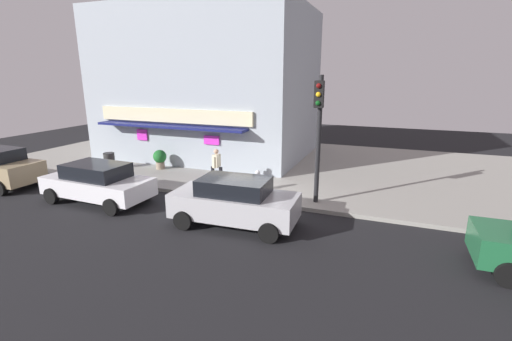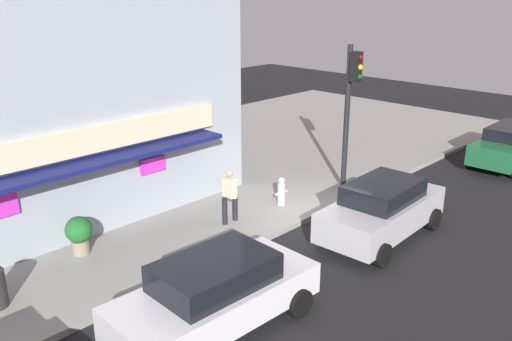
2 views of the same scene
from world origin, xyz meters
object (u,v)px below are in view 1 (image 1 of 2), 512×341
at_px(trash_can, 109,161).
at_px(parked_car_silver, 234,201).
at_px(parked_car_white, 98,182).
at_px(potted_plant_by_doorway, 160,158).
at_px(pedestrian, 217,165).
at_px(fire_hydrant, 258,181).
at_px(traffic_light, 319,123).

height_order(trash_can, parked_car_silver, parked_car_silver).
bearing_deg(parked_car_white, potted_plant_by_doorway, 95.46).
bearing_deg(pedestrian, parked_car_silver, -54.72).
bearing_deg(fire_hydrant, traffic_light, -12.93).
relative_size(trash_can, pedestrian, 0.52).
xyz_separation_m(pedestrian, parked_car_white, (-3.59, -3.40, -0.23)).
relative_size(fire_hydrant, pedestrian, 0.56).
distance_m(trash_can, pedestrian, 6.60).
bearing_deg(parked_car_silver, parked_car_white, 178.72).
xyz_separation_m(fire_hydrant, parked_car_white, (-5.64, -3.21, 0.22)).
relative_size(traffic_light, pedestrian, 2.96).
bearing_deg(parked_car_silver, potted_plant_by_doorway, 143.26).
bearing_deg(potted_plant_by_doorway, parked_car_silver, -36.74).
bearing_deg(pedestrian, fire_hydrant, -5.18).
relative_size(trash_can, parked_car_silver, 0.20).
bearing_deg(parked_car_white, fire_hydrant, 29.67).
height_order(trash_can, potted_plant_by_doorway, potted_plant_by_doorway).
relative_size(traffic_light, potted_plant_by_doorway, 4.75).
bearing_deg(pedestrian, parked_car_white, -136.55).
bearing_deg(parked_car_silver, traffic_light, 51.45).
xyz_separation_m(traffic_light, parked_car_silver, (-2.18, -2.74, -2.41)).
bearing_deg(traffic_light, trash_can, 173.84).
xyz_separation_m(fire_hydrant, parked_car_silver, (0.45, -3.35, 0.25)).
height_order(traffic_light, fire_hydrant, traffic_light).
bearing_deg(fire_hydrant, parked_car_white, -150.33).
distance_m(fire_hydrant, parked_car_white, 6.49).
bearing_deg(trash_can, fire_hydrant, -4.05).
distance_m(trash_can, potted_plant_by_doorway, 2.70).
bearing_deg(pedestrian, potted_plant_by_doorway, 161.54).
bearing_deg(parked_car_white, parked_car_silver, -1.28).
distance_m(traffic_light, parked_car_white, 9.01).
bearing_deg(trash_can, traffic_light, -6.16).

